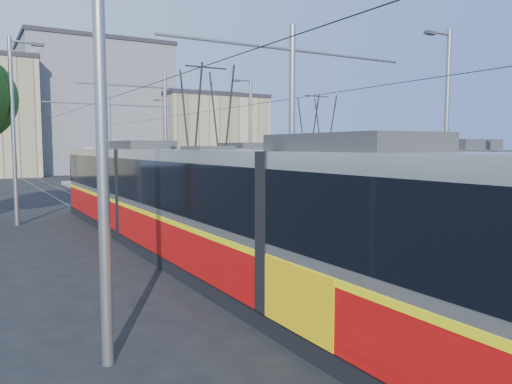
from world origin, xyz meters
TOP-DOWN VIEW (x-y plane):
  - platform at (0.00, 17.00)m, footprint 4.00×50.00m
  - tactile_strip_left at (-1.45, 17.00)m, footprint 0.70×50.00m
  - tactile_strip_right at (1.45, 17.00)m, footprint 0.70×50.00m
  - rails at (0.00, 17.00)m, footprint 8.71×70.00m
  - tram_left at (-3.60, 6.79)m, footprint 2.43×29.40m
  - tram_right at (3.60, 11.45)m, footprint 2.43×32.39m
  - catenary at (0.00, 14.15)m, footprint 9.20×70.00m
  - street_lamps at (-0.00, 21.00)m, footprint 15.18×38.22m
  - shelter at (0.83, 16.07)m, footprint 1.03×1.28m
  - building_centre at (6.00, 64.00)m, footprint 18.36×14.28m
  - building_right at (20.00, 58.00)m, footprint 14.28×10.20m

SIDE VIEW (x-z plane):
  - rails at x=0.00m, z-range 0.00..0.03m
  - platform at x=0.00m, z-range 0.00..0.30m
  - tactile_strip_left at x=-1.45m, z-range 0.30..0.31m
  - tactile_strip_right at x=1.45m, z-range 0.30..0.31m
  - shelter at x=0.83m, z-range 0.36..2.81m
  - tram_left at x=-3.60m, z-range -1.04..4.46m
  - tram_right at x=3.60m, z-range -0.89..4.61m
  - street_lamps at x=0.00m, z-range 0.18..8.18m
  - catenary at x=0.00m, z-range 1.02..8.02m
  - building_right at x=20.00m, z-range 0.01..10.52m
  - building_centre at x=6.00m, z-range 0.01..17.06m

